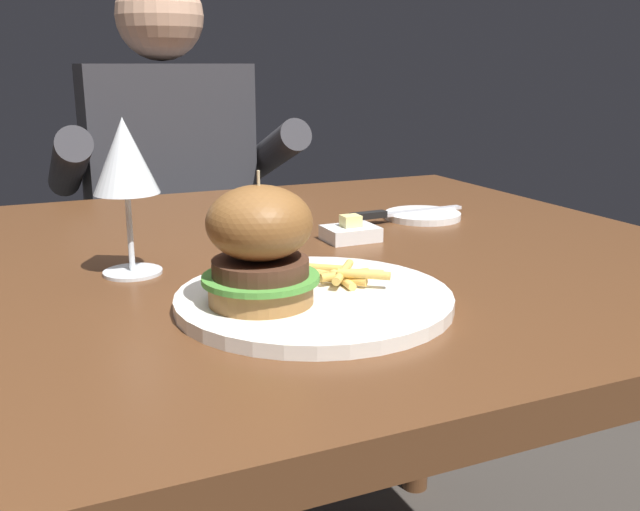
# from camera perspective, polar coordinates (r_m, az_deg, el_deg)

# --- Properties ---
(dining_table) EXTENTS (1.24, 0.97, 0.74)m
(dining_table) POSITION_cam_1_polar(r_m,az_deg,el_deg) (0.95, -6.72, -4.91)
(dining_table) COLOR #56331C
(dining_table) RESTS_ON ground
(main_plate) EXTENTS (0.28, 0.28, 0.01)m
(main_plate) POSITION_cam_1_polar(r_m,az_deg,el_deg) (0.73, -0.48, -3.54)
(main_plate) COLOR white
(main_plate) RESTS_ON dining_table
(burger_sandwich) EXTENTS (0.11, 0.11, 0.13)m
(burger_sandwich) POSITION_cam_1_polar(r_m,az_deg,el_deg) (0.68, -4.83, 0.83)
(burger_sandwich) COLOR #9E6B38
(burger_sandwich) RESTS_ON main_plate
(fries_pile) EXTENTS (0.09, 0.10, 0.02)m
(fries_pile) POSITION_cam_1_polar(r_m,az_deg,el_deg) (0.76, 1.89, -1.51)
(fries_pile) COLOR #EABC5B
(fries_pile) RESTS_ON main_plate
(wine_glass) EXTENTS (0.08, 0.08, 0.18)m
(wine_glass) POSITION_cam_1_polar(r_m,az_deg,el_deg) (0.84, -15.34, 7.32)
(wine_glass) COLOR silver
(wine_glass) RESTS_ON dining_table
(bread_plate) EXTENTS (0.12, 0.12, 0.01)m
(bread_plate) POSITION_cam_1_polar(r_m,az_deg,el_deg) (1.15, 8.22, 3.19)
(bread_plate) COLOR white
(bread_plate) RESTS_ON dining_table
(table_knife) EXTENTS (0.20, 0.03, 0.01)m
(table_knife) POSITION_cam_1_polar(r_m,az_deg,el_deg) (1.12, 6.15, 3.40)
(table_knife) COLOR silver
(table_knife) RESTS_ON bread_plate
(butter_dish) EXTENTS (0.07, 0.06, 0.04)m
(butter_dish) POSITION_cam_1_polar(r_m,az_deg,el_deg) (1.00, 2.46, 1.87)
(butter_dish) COLOR white
(butter_dish) RESTS_ON dining_table
(diner_person) EXTENTS (0.51, 0.36, 1.18)m
(diner_person) POSITION_cam_1_polar(r_m,az_deg,el_deg) (1.71, -11.71, 0.65)
(diner_person) COLOR #282833
(diner_person) RESTS_ON ground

